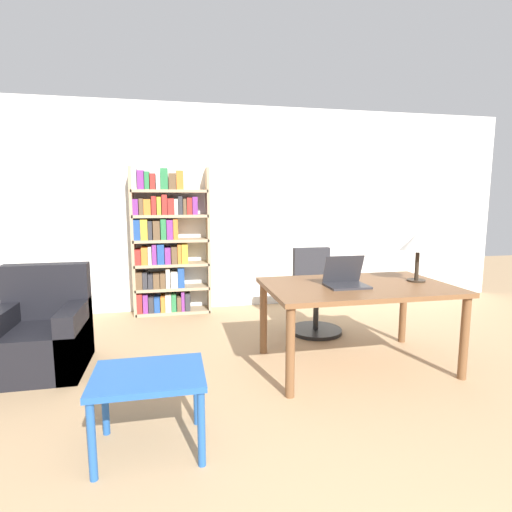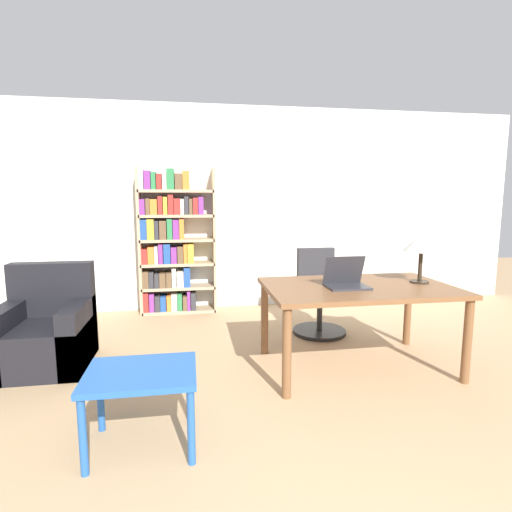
# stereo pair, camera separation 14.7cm
# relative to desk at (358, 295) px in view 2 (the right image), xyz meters

# --- Properties ---
(wall_back) EXTENTS (8.00, 0.06, 2.70)m
(wall_back) POSITION_rel_desk_xyz_m (-0.76, 2.23, 0.70)
(wall_back) COLOR white
(wall_back) RESTS_ON ground_plane
(desk) EXTENTS (1.60, 1.01, 0.74)m
(desk) POSITION_rel_desk_xyz_m (0.00, 0.00, 0.00)
(desk) COLOR brown
(desk) RESTS_ON ground_plane
(laptop) EXTENTS (0.35, 0.26, 0.26)m
(laptop) POSITION_rel_desk_xyz_m (-0.13, -0.04, 0.14)
(laptop) COLOR #2D2D33
(laptop) RESTS_ON desk
(table_lamp) EXTENTS (0.31, 0.31, 0.45)m
(table_lamp) POSITION_rel_desk_xyz_m (0.59, 0.02, 0.44)
(table_lamp) COLOR #2D2319
(table_lamp) RESTS_ON desk
(office_chair) EXTENTS (0.58, 0.58, 0.93)m
(office_chair) POSITION_rel_desk_xyz_m (-0.04, 0.97, -0.26)
(office_chair) COLOR black
(office_chair) RESTS_ON ground_plane
(side_table_blue) EXTENTS (0.64, 0.50, 0.48)m
(side_table_blue) POSITION_rel_desk_xyz_m (-1.73, -0.88, -0.25)
(side_table_blue) COLOR #2356A3
(side_table_blue) RESTS_ON ground_plane
(armchair) EXTENTS (0.73, 0.75, 0.89)m
(armchair) POSITION_rel_desk_xyz_m (-2.72, 0.48, -0.36)
(armchair) COLOR black
(armchair) RESTS_ON ground_plane
(bookshelf) EXTENTS (0.98, 0.28, 1.87)m
(bookshelf) POSITION_rel_desk_xyz_m (-1.67, 2.04, 0.26)
(bookshelf) COLOR tan
(bookshelf) RESTS_ON ground_plane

